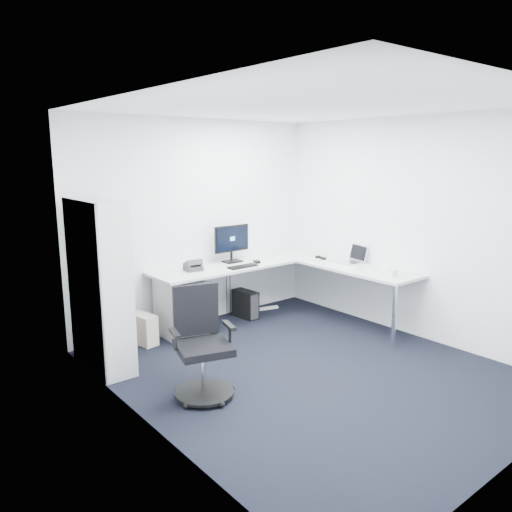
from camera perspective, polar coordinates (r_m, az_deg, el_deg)
ground at (r=5.44m, az=5.92°, el=-12.86°), size 4.20×4.20×0.00m
ceiling at (r=4.98m, az=6.59°, el=16.75°), size 4.20×4.20×0.00m
wall_back at (r=6.66m, az=-6.73°, el=3.77°), size 3.60×0.02×2.70m
wall_left at (r=3.98m, az=-12.31°, el=-1.67°), size 0.02×4.20×2.70m
wall_right at (r=6.43m, az=17.62°, el=3.03°), size 0.02×4.20×2.70m
l_desk at (r=6.62m, az=0.77°, el=-4.60°), size 2.75×1.54×0.80m
drawer_pedestal at (r=6.33m, az=-8.59°, el=-5.89°), size 0.47×0.58×0.72m
bookshelf at (r=5.45m, az=-17.42°, el=-3.25°), size 0.35×0.90×1.80m
task_chair at (r=4.69m, az=-6.03°, el=-10.06°), size 0.72×0.72×1.04m
black_pc_tower at (r=6.99m, az=-1.22°, el=-5.50°), size 0.20×0.41×0.38m
beige_pc_tower at (r=6.21m, az=-12.78°, el=-8.12°), size 0.23×0.41×0.37m
power_strip at (r=7.39m, az=1.41°, el=-5.96°), size 0.31×0.12×0.04m
monitor at (r=6.74m, az=-2.74°, el=1.46°), size 0.54×0.18×0.52m
black_keyboard at (r=6.48m, az=-1.54°, el=-1.21°), size 0.41×0.15×0.02m
mouse at (r=6.73m, az=0.09°, el=-0.65°), size 0.10×0.13×0.04m
desk_phone at (r=6.34m, az=-7.21°, el=-1.02°), size 0.23×0.23×0.14m
laptop at (r=6.81m, az=10.28°, el=0.21°), size 0.41×0.40×0.24m
white_keyboard at (r=6.60m, az=9.89°, el=-1.17°), size 0.17×0.42×0.01m
headphones at (r=7.07m, az=7.41°, el=-0.10°), size 0.15×0.21×0.05m
orange_fruit at (r=6.32m, az=13.79°, el=-1.62°), size 0.07×0.07×0.07m
tissue_box at (r=6.26m, az=14.74°, el=-1.75°), size 0.13×0.24×0.08m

